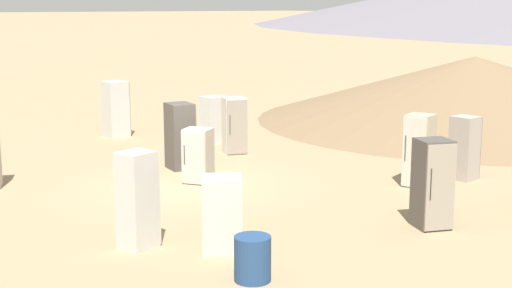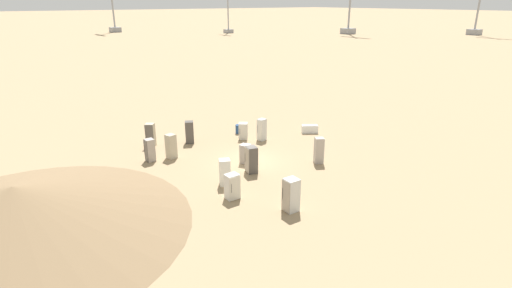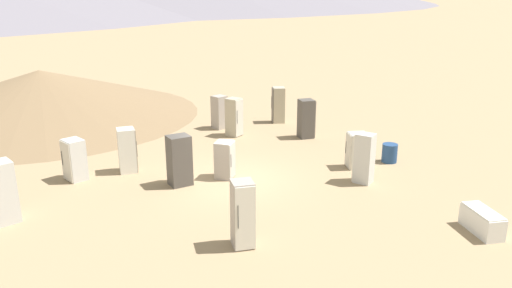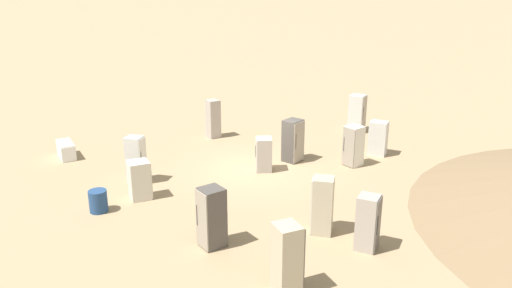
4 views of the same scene
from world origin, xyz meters
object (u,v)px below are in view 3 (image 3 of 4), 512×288
object	(u,v)px
discarded_fridge_0	(179,160)
discarded_fridge_7	(357,151)
discarded_fridge_9	(278,105)
discarded_fridge_5	(234,117)
discarded_fridge_2	(364,158)
discarded_fridge_6	(2,192)
discarded_fridge_10	(225,160)
discarded_fridge_1	(74,160)
rusty_barrel	(390,153)
discarded_fridge_4	(482,221)
discarded_fridge_3	(127,150)
discarded_fridge_8	(243,214)
discarded_fridge_12	(306,119)
discarded_fridge_11	(219,112)

from	to	relation	value
discarded_fridge_0	discarded_fridge_7	size ratio (longest dim) A/B	1.31
discarded_fridge_9	discarded_fridge_5	bearing A→B (deg)	133.40
discarded_fridge_2	discarded_fridge_6	size ratio (longest dim) A/B	0.96
discarded_fridge_5	discarded_fridge_10	size ratio (longest dim) A/B	1.30
discarded_fridge_1	rusty_barrel	size ratio (longest dim) A/B	2.03
discarded_fridge_2	discarded_fridge_4	size ratio (longest dim) A/B	1.23
discarded_fridge_3	discarded_fridge_10	distance (m)	3.86
discarded_fridge_6	discarded_fridge_8	xyz separation A→B (m)	(-4.05, 6.27, -0.01)
discarded_fridge_12	rusty_barrel	size ratio (longest dim) A/B	2.41
discarded_fridge_1	discarded_fridge_10	distance (m)	5.56
discarded_fridge_1	discarded_fridge_7	size ratio (longest dim) A/B	1.10
discarded_fridge_11	discarded_fridge_12	xyz separation A→B (m)	(-1.80, 4.19, 0.08)
discarded_fridge_11	discarded_fridge_7	bearing A→B (deg)	-89.82
discarded_fridge_0	discarded_fridge_5	xyz separation A→B (m)	(-5.70, -3.20, -0.01)
discarded_fridge_5	discarded_fridge_7	xyz separation A→B (m)	(-0.33, 6.75, -0.21)
discarded_fridge_2	discarded_fridge_7	world-z (taller)	discarded_fridge_2
discarded_fridge_6	discarded_fridge_10	world-z (taller)	discarded_fridge_6
discarded_fridge_5	discarded_fridge_10	xyz separation A→B (m)	(4.09, 3.85, -0.21)
discarded_fridge_4	discarded_fridge_6	world-z (taller)	discarded_fridge_6
discarded_fridge_3	discarded_fridge_2	bearing A→B (deg)	63.44
discarded_fridge_8	discarded_fridge_9	world-z (taller)	discarded_fridge_8
discarded_fridge_1	rusty_barrel	bearing A→B (deg)	-125.37
discarded_fridge_9	discarded_fridge_10	bearing A→B (deg)	158.58
discarded_fridge_4	discarded_fridge_7	world-z (taller)	discarded_fridge_7
discarded_fridge_6	discarded_fridge_8	bearing A→B (deg)	-53.92
discarded_fridge_5	rusty_barrel	world-z (taller)	discarded_fridge_5
discarded_fridge_12	rusty_barrel	xyz separation A→B (m)	(0.35, 4.68, -0.54)
discarded_fridge_8	discarded_fridge_0	bearing A→B (deg)	-76.60
discarded_fridge_6	discarded_fridge_11	distance (m)	12.15
discarded_fridge_6	discarded_fridge_8	distance (m)	7.47
discarded_fridge_3	discarded_fridge_7	world-z (taller)	discarded_fridge_3
discarded_fridge_3	rusty_barrel	bearing A→B (deg)	76.73
discarded_fridge_6	discarded_fridge_9	xyz separation A→B (m)	(-14.67, -2.01, -0.03)
discarded_fridge_2	discarded_fridge_3	size ratio (longest dim) A/B	1.07
rusty_barrel	discarded_fridge_7	bearing A→B (deg)	-21.91
rusty_barrel	discarded_fridge_12	bearing A→B (deg)	-94.25
discarded_fridge_12	rusty_barrel	bearing A→B (deg)	24.14
discarded_fridge_5	discarded_fridge_6	xyz separation A→B (m)	(11.30, 1.82, 0.05)
discarded_fridge_8	discarded_fridge_11	distance (m)	12.26
discarded_fridge_1	discarded_fridge_3	bearing A→B (deg)	-108.65
discarded_fridge_0	discarded_fridge_11	xyz separation A→B (m)	(-6.08, -4.71, -0.08)
discarded_fridge_7	discarded_fridge_11	distance (m)	8.26
discarded_fridge_8	discarded_fridge_10	size ratio (longest dim) A/B	1.35
discarded_fridge_10	discarded_fridge_4	bearing A→B (deg)	76.08
discarded_fridge_5	discarded_fridge_12	distance (m)	3.45
discarded_fridge_0	discarded_fridge_4	xyz separation A→B (m)	(-3.90, 9.29, -0.58)
discarded_fridge_11	rusty_barrel	xyz separation A→B (m)	(-1.45, 8.87, -0.46)
discarded_fridge_8	discarded_fridge_11	xyz separation A→B (m)	(-7.63, -9.60, -0.11)
discarded_fridge_0	discarded_fridge_7	distance (m)	7.00
discarded_fridge_12	rusty_barrel	world-z (taller)	discarded_fridge_12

